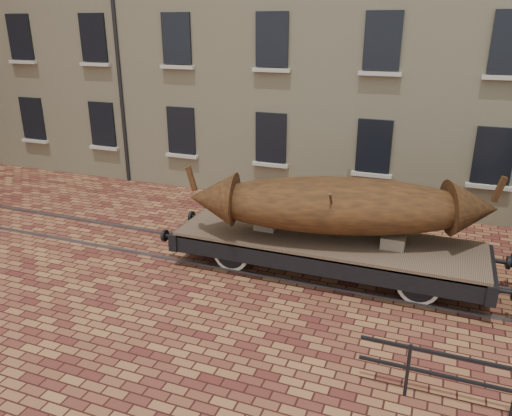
% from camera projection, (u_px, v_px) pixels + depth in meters
% --- Properties ---
extents(ground, '(90.00, 90.00, 0.00)m').
position_uv_depth(ground, '(298.00, 269.00, 12.72)').
color(ground, '#51211B').
extents(rail_track, '(30.00, 1.52, 0.06)m').
position_uv_depth(rail_track, '(298.00, 267.00, 12.71)').
color(rail_track, '#59595E').
rests_on(rail_track, ground).
extents(flatcar_wagon, '(8.31, 2.25, 1.25)m').
position_uv_depth(flatcar_wagon, '(326.00, 245.00, 12.21)').
color(flatcar_wagon, brown).
rests_on(flatcar_wagon, ground).
extents(iron_boat, '(7.26, 3.51, 1.72)m').
position_uv_depth(iron_boat, '(339.00, 205.00, 11.76)').
color(iron_boat, '#593214').
rests_on(iron_boat, flatcar_wagon).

